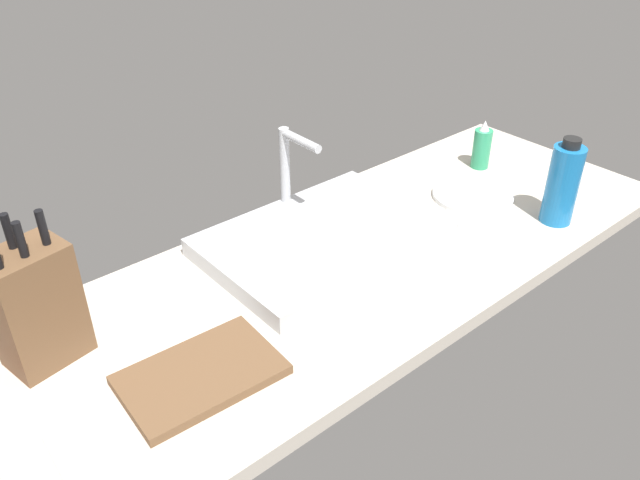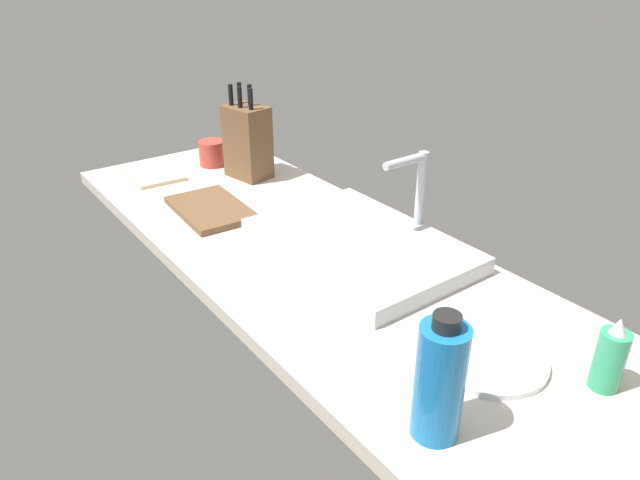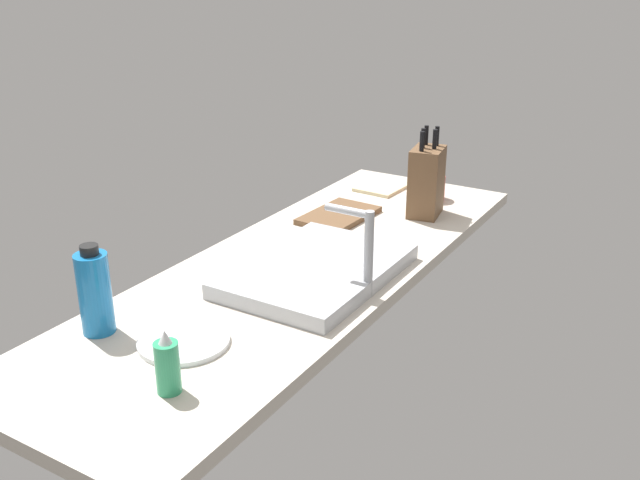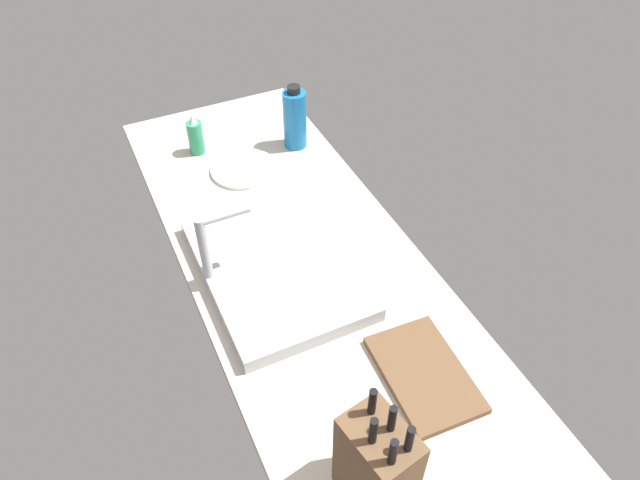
# 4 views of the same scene
# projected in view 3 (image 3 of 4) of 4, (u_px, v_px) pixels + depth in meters

# --- Properties ---
(countertop_slab) EXTENTS (1.82, 0.60, 0.04)m
(countertop_slab) POSITION_uv_depth(u_px,v_px,m) (301.00, 270.00, 1.99)
(countertop_slab) COLOR beige
(countertop_slab) RESTS_ON ground
(sink_basin) EXTENTS (0.51, 0.36, 0.04)m
(sink_basin) POSITION_uv_depth(u_px,v_px,m) (317.00, 271.00, 1.90)
(sink_basin) COLOR #B7BABF
(sink_basin) RESTS_ON countertop_slab
(faucet) EXTENTS (0.06, 0.13, 0.23)m
(faucet) POSITION_uv_depth(u_px,v_px,m) (363.00, 246.00, 1.76)
(faucet) COLOR #B7BABF
(faucet) RESTS_ON countertop_slab
(knife_block) EXTENTS (0.15, 0.12, 0.29)m
(knife_block) POSITION_uv_depth(u_px,v_px,m) (426.00, 181.00, 2.32)
(knife_block) COLOR brown
(knife_block) RESTS_ON countertop_slab
(cutting_board) EXTENTS (0.28, 0.19, 0.02)m
(cutting_board) POSITION_uv_depth(u_px,v_px,m) (339.00, 215.00, 2.33)
(cutting_board) COLOR brown
(cutting_board) RESTS_ON countertop_slab
(soap_bottle) EXTENTS (0.05, 0.05, 0.14)m
(soap_bottle) POSITION_uv_depth(u_px,v_px,m) (167.00, 365.00, 1.40)
(soap_bottle) COLOR #2D9966
(soap_bottle) RESTS_ON countertop_slab
(water_bottle) EXTENTS (0.07, 0.07, 0.21)m
(water_bottle) POSITION_uv_depth(u_px,v_px,m) (95.00, 292.00, 1.60)
(water_bottle) COLOR #1970B7
(water_bottle) RESTS_ON countertop_slab
(dinner_plate) EXTENTS (0.21, 0.21, 0.01)m
(dinner_plate) POSITION_uv_depth(u_px,v_px,m) (184.00, 341.00, 1.59)
(dinner_plate) COLOR white
(dinner_plate) RESTS_ON countertop_slab
(dish_towel) EXTENTS (0.21, 0.16, 0.01)m
(dish_towel) POSITION_uv_depth(u_px,v_px,m) (383.00, 186.00, 2.63)
(dish_towel) COLOR beige
(dish_towel) RESTS_ON countertop_slab
(coffee_mug) EXTENTS (0.09, 0.09, 0.08)m
(coffee_mug) POSITION_uv_depth(u_px,v_px,m) (432.00, 187.00, 2.50)
(coffee_mug) COLOR #B23D33
(coffee_mug) RESTS_ON countertop_slab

